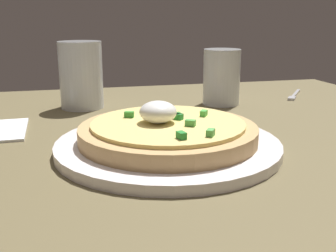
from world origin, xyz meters
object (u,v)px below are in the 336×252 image
object	(u,v)px
pizza	(168,131)
fork	(294,95)
plate	(168,145)
cup_far	(221,79)
cup_near	(81,79)

from	to	relation	value
pizza	fork	world-z (taller)	pizza
plate	cup_far	xyz separation A→B (cm)	(17.31, 25.72, 4.45)
cup_far	fork	size ratio (longest dim) A/B	1.09
cup_far	pizza	bearing A→B (deg)	-124.03
plate	fork	xyz separation A→B (cm)	(35.95, 29.09, -0.41)
plate	fork	world-z (taller)	plate
plate	pizza	bearing A→B (deg)	-174.06
cup_near	fork	distance (cm)	46.29
plate	cup_near	distance (cm)	31.14
pizza	cup_far	xyz separation A→B (cm)	(17.37, 25.72, 2.42)
cup_near	cup_far	bearing A→B (deg)	-6.97
cup_near	cup_far	size ratio (longest dim) A/B	1.16
cup_far	fork	world-z (taller)	cup_far
pizza	cup_near	size ratio (longest dim) A/B	1.85
plate	fork	bearing A→B (deg)	38.98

